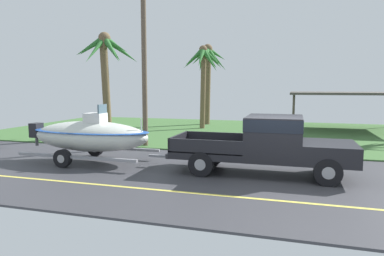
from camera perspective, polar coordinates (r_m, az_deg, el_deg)
name	(u,v)px	position (r m, az deg, el deg)	size (l,w,h in m)	color
ground	(286,141)	(19.10, 15.10, -2.03)	(36.00, 22.00, 0.11)	#38383D
pickup_truck_towing	(273,142)	(11.51, 13.09, -2.31)	(5.98, 2.04, 1.90)	black
boat_on_trailer	(90,136)	(13.65, -16.36, -1.21)	(5.90, 2.34, 2.20)	gray
carport_awning	(346,94)	(24.62, 23.90, 5.13)	(6.91, 5.40, 2.49)	#4C4238
palm_tree_near_right	(106,60)	(20.07, -13.94, 10.79)	(3.29, 3.69, 5.82)	brown
palm_tree_far_left	(207,65)	(26.08, 2.53, 10.30)	(3.19, 3.36, 5.96)	brown
palm_tree_far_right	(203,65)	(23.60, 1.86, 10.27)	(2.73, 3.40, 5.56)	brown
utility_pole	(144,62)	(16.57, -7.83, 10.70)	(0.24, 1.80, 7.67)	brown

